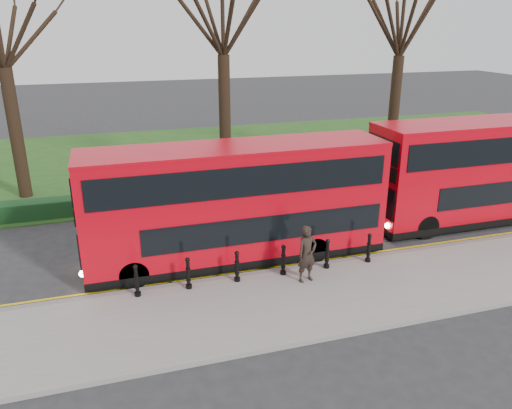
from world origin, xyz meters
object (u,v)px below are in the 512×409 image
object	(u,v)px
pedestrian	(307,254)
bollard_row	(260,264)
bus_lead	(236,204)
bus_rear	(493,170)

from	to	relation	value
pedestrian	bollard_row	bearing A→B (deg)	142.13
bollard_row	bus_lead	xyz separation A→B (m)	(-0.29, 1.84, 1.44)
bus_lead	bollard_row	bearing A→B (deg)	-80.92
bollard_row	bus_rear	world-z (taller)	bus_rear
bus_rear	pedestrian	size ratio (longest dim) A/B	5.70
bus_lead	bus_rear	world-z (taller)	bus_rear
bollard_row	bus_lead	bearing A→B (deg)	99.08
bus_rear	pedestrian	bearing A→B (deg)	-162.27
bus_lead	bus_rear	size ratio (longest dim) A/B	0.97
pedestrian	bus_rear	bearing A→B (deg)	4.69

